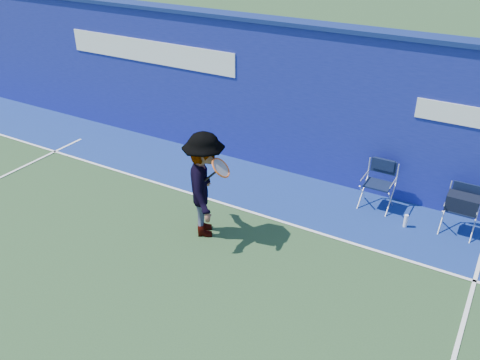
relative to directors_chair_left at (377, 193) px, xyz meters
The scene contains 8 objects.
ground 5.23m from the directors_chair_left, 119.29° to the right, with size 80.00×80.00×0.00m, color #284525.
stadium_wall 2.92m from the directors_chair_left, 165.89° to the left, with size 24.00×0.50×3.08m.
out_of_bounds_strip 2.61m from the directors_chair_left, 169.88° to the right, with size 24.00×1.80×0.01m, color navy.
court_lines 4.72m from the directors_chair_left, 122.86° to the right, with size 24.00×12.00×0.01m.
directors_chair_left is the anchor object (origin of this frame).
directors_chair_right 1.47m from the directors_chair_left, ahead, with size 0.51×0.46×0.86m.
water_bottle 0.79m from the directors_chair_left, 31.52° to the right, with size 0.07×0.07×0.24m, color white.
tennis_player 3.29m from the directors_chair_left, 134.84° to the right, with size 1.23×1.38×1.85m.
Camera 1 is at (4.45, -3.73, 5.01)m, focal length 38.00 mm.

